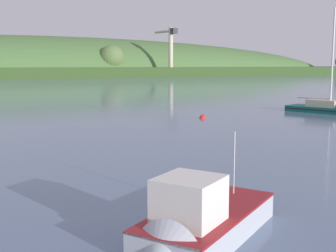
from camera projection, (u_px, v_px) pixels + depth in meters
far_shoreline_hill at (30, 76)px, 225.83m from camera, size 497.39×126.39×41.60m
dockside_crane at (170, 53)px, 209.53m from camera, size 7.68×14.24×23.49m
sailboat_near_mooring at (331, 112)px, 53.07m from camera, size 6.84×9.86×14.24m
fishing_boat_moored at (199, 228)px, 14.35m from camera, size 6.79×6.01×4.24m
mooring_buoy_foreground at (203, 118)px, 48.12m from camera, size 0.75×0.75×0.83m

